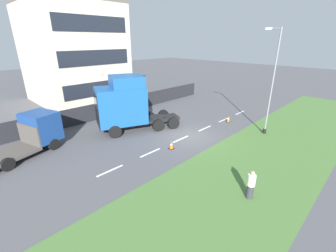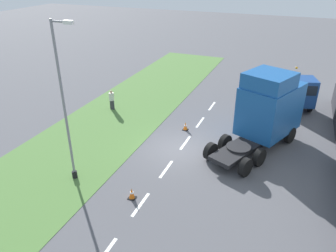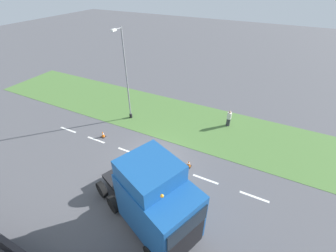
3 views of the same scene
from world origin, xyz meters
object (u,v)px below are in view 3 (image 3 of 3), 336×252
traffic_cone_trailing (189,164)px  lamp_post (126,80)px  pedestrian (229,119)px  traffic_cone_lead (103,134)px  lorry_cab (155,201)px

traffic_cone_trailing → lamp_post: bearing=-115.2°
pedestrian → traffic_cone_trailing: 6.59m
pedestrian → traffic_cone_lead: bearing=-54.4°
lamp_post → pedestrian: size_ratio=5.32×
pedestrian → lorry_cab: bearing=-4.7°
lorry_cab → lamp_post: lamp_post is taller
lamp_post → traffic_cone_lead: size_ratio=14.12×
lamp_post → traffic_cone_trailing: (3.52, 7.48, -3.63)m
traffic_cone_lead → traffic_cone_trailing: bearing=90.0°
lorry_cab → pedestrian: bearing=-162.1°
lorry_cab → traffic_cone_lead: (-5.17, -8.07, -2.06)m
lamp_post → pedestrian: 9.69m
pedestrian → traffic_cone_trailing: pedestrian is taller
lorry_cab → lamp_post: bearing=-115.9°
lamp_post → traffic_cone_trailing: 9.03m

